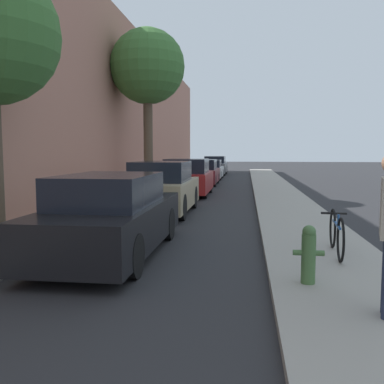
{
  "coord_description": "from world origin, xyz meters",
  "views": [
    {
      "loc": [
        1.56,
        0.78,
        1.85
      ],
      "look_at": [
        0.38,
        10.02,
        0.95
      ],
      "focal_mm": 39.7,
      "sensor_mm": 36.0,
      "label": 1
    }
  ],
  "objects_px": {
    "fire_hydrant": "(309,253)",
    "parked_car_black": "(112,217)",
    "parked_car_white": "(208,170)",
    "parked_car_maroon": "(201,173)",
    "bicycle": "(336,233)",
    "street_tree_far": "(147,68)",
    "parked_car_red": "(187,178)",
    "parked_car_grey": "(215,166)",
    "parked_car_champagne": "(162,189)"
  },
  "relations": [
    {
      "from": "parked_car_black",
      "to": "fire_hydrant",
      "type": "distance_m",
      "value": 3.58
    },
    {
      "from": "parked_car_red",
      "to": "street_tree_far",
      "type": "bearing_deg",
      "value": -178.42
    },
    {
      "from": "parked_car_champagne",
      "to": "street_tree_far",
      "type": "relative_size",
      "value": 0.6
    },
    {
      "from": "parked_car_white",
      "to": "parked_car_champagne",
      "type": "bearing_deg",
      "value": -89.92
    },
    {
      "from": "street_tree_far",
      "to": "parked_car_champagne",
      "type": "bearing_deg",
      "value": -72.62
    },
    {
      "from": "parked_car_grey",
      "to": "street_tree_far",
      "type": "relative_size",
      "value": 0.67
    },
    {
      "from": "parked_car_maroon",
      "to": "street_tree_far",
      "type": "bearing_deg",
      "value": -106.26
    },
    {
      "from": "parked_car_champagne",
      "to": "parked_car_maroon",
      "type": "relative_size",
      "value": 1.02
    },
    {
      "from": "parked_car_black",
      "to": "street_tree_far",
      "type": "bearing_deg",
      "value": 99.54
    },
    {
      "from": "fire_hydrant",
      "to": "bicycle",
      "type": "distance_m",
      "value": 1.8
    },
    {
      "from": "fire_hydrant",
      "to": "parked_car_red",
      "type": "bearing_deg",
      "value": 105.27
    },
    {
      "from": "bicycle",
      "to": "parked_car_white",
      "type": "bearing_deg",
      "value": 105.36
    },
    {
      "from": "bicycle",
      "to": "parked_car_red",
      "type": "bearing_deg",
      "value": 115.42
    },
    {
      "from": "parked_car_maroon",
      "to": "fire_hydrant",
      "type": "xyz_separation_m",
      "value": [
        3.29,
        -17.54,
        -0.14
      ]
    },
    {
      "from": "street_tree_far",
      "to": "parked_car_white",
      "type": "bearing_deg",
      "value": 81.22
    },
    {
      "from": "parked_car_grey",
      "to": "fire_hydrant",
      "type": "bearing_deg",
      "value": -83.33
    },
    {
      "from": "street_tree_far",
      "to": "parked_car_red",
      "type": "bearing_deg",
      "value": 1.58
    },
    {
      "from": "parked_car_champagne",
      "to": "bicycle",
      "type": "distance_m",
      "value": 6.44
    },
    {
      "from": "parked_car_white",
      "to": "street_tree_far",
      "type": "height_order",
      "value": "street_tree_far"
    },
    {
      "from": "parked_car_black",
      "to": "bicycle",
      "type": "relative_size",
      "value": 2.57
    },
    {
      "from": "parked_car_champagne",
      "to": "parked_car_grey",
      "type": "relative_size",
      "value": 0.9
    },
    {
      "from": "parked_car_black",
      "to": "parked_car_red",
      "type": "xyz_separation_m",
      "value": [
        -0.08,
        10.35,
        0.03
      ]
    },
    {
      "from": "bicycle",
      "to": "parked_car_champagne",
      "type": "bearing_deg",
      "value": 132.61
    },
    {
      "from": "parked_car_black",
      "to": "fire_hydrant",
      "type": "height_order",
      "value": "parked_car_black"
    },
    {
      "from": "parked_car_black",
      "to": "street_tree_far",
      "type": "distance_m",
      "value": 11.42
    },
    {
      "from": "parked_car_black",
      "to": "parked_car_white",
      "type": "height_order",
      "value": "parked_car_black"
    },
    {
      "from": "parked_car_white",
      "to": "bicycle",
      "type": "xyz_separation_m",
      "value": [
        4.0,
        -20.7,
        -0.13
      ]
    },
    {
      "from": "parked_car_maroon",
      "to": "parked_car_grey",
      "type": "distance_m",
      "value": 10.08
    },
    {
      "from": "parked_car_champagne",
      "to": "parked_car_red",
      "type": "relative_size",
      "value": 1.04
    },
    {
      "from": "parked_car_white",
      "to": "street_tree_far",
      "type": "distance_m",
      "value": 11.54
    },
    {
      "from": "parked_car_grey",
      "to": "street_tree_far",
      "type": "distance_m",
      "value": 16.42
    },
    {
      "from": "parked_car_white",
      "to": "bicycle",
      "type": "bearing_deg",
      "value": -79.06
    },
    {
      "from": "parked_car_champagne",
      "to": "parked_car_black",
      "type": "bearing_deg",
      "value": -88.86
    },
    {
      "from": "parked_car_black",
      "to": "parked_car_white",
      "type": "bearing_deg",
      "value": 90.34
    },
    {
      "from": "parked_car_black",
      "to": "parked_car_red",
      "type": "relative_size",
      "value": 1.14
    },
    {
      "from": "parked_car_red",
      "to": "street_tree_far",
      "type": "distance_m",
      "value": 4.84
    },
    {
      "from": "parked_car_white",
      "to": "fire_hydrant",
      "type": "distance_m",
      "value": 22.61
    },
    {
      "from": "parked_car_maroon",
      "to": "bicycle",
      "type": "bearing_deg",
      "value": -75.94
    },
    {
      "from": "parked_car_grey",
      "to": "bicycle",
      "type": "xyz_separation_m",
      "value": [
        3.92,
        -25.95,
        -0.22
      ]
    },
    {
      "from": "fire_hydrant",
      "to": "parked_car_black",
      "type": "bearing_deg",
      "value": 152.99
    },
    {
      "from": "parked_car_champagne",
      "to": "bicycle",
      "type": "relative_size",
      "value": 2.35
    },
    {
      "from": "parked_car_champagne",
      "to": "fire_hydrant",
      "type": "xyz_separation_m",
      "value": [
        3.29,
        -6.72,
        -0.22
      ]
    },
    {
      "from": "fire_hydrant",
      "to": "bicycle",
      "type": "xyz_separation_m",
      "value": [
        0.69,
        1.66,
        -0.03
      ]
    },
    {
      "from": "street_tree_far",
      "to": "bicycle",
      "type": "xyz_separation_m",
      "value": [
        5.61,
        -10.27,
        -4.79
      ]
    },
    {
      "from": "parked_car_champagne",
      "to": "parked_car_grey",
      "type": "xyz_separation_m",
      "value": [
        0.06,
        20.89,
        -0.04
      ]
    },
    {
      "from": "parked_car_white",
      "to": "fire_hydrant",
      "type": "height_order",
      "value": "parked_car_white"
    },
    {
      "from": "parked_car_white",
      "to": "bicycle",
      "type": "height_order",
      "value": "parked_car_white"
    },
    {
      "from": "parked_car_maroon",
      "to": "parked_car_red",
      "type": "bearing_deg",
      "value": -89.83
    },
    {
      "from": "parked_car_maroon",
      "to": "parked_car_champagne",
      "type": "bearing_deg",
      "value": -90.01
    },
    {
      "from": "parked_car_black",
      "to": "parked_car_grey",
      "type": "distance_m",
      "value": 25.99
    }
  ]
}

